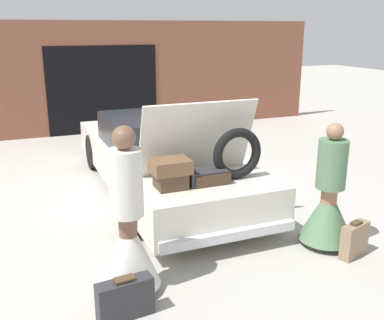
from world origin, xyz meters
TOP-DOWN VIEW (x-y plane):
  - ground_plane at (0.00, 0.00)m, footprint 40.00×40.00m
  - garage_wall_back at (0.00, 4.66)m, footprint 12.00×0.14m
  - car at (-0.00, -0.01)m, footprint 1.88×5.17m
  - person_left at (-1.27, -2.83)m, footprint 0.64×0.64m
  - person_right at (1.27, -2.73)m, footprint 0.68×0.68m
  - suitcase_beside_left_person at (-1.43, -3.24)m, footprint 0.55×0.23m
  - suitcase_beside_right_person at (1.38, -3.11)m, footprint 0.44×0.26m

SIDE VIEW (x-z plane):
  - ground_plane at x=0.00m, z-range 0.00..0.00m
  - suitcase_beside_left_person at x=-1.43m, z-range -0.01..0.40m
  - suitcase_beside_right_person at x=1.38m, z-range -0.01..0.44m
  - person_right at x=1.27m, z-range -0.23..1.33m
  - car at x=0.00m, z-range -0.31..1.43m
  - person_left at x=-1.27m, z-range -0.25..1.50m
  - garage_wall_back at x=0.00m, z-range -0.01..2.79m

